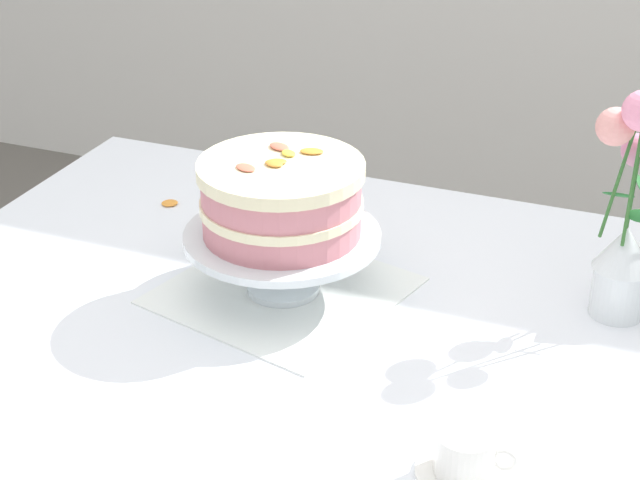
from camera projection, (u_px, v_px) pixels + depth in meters
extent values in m
cube|color=white|center=(348.00, 335.00, 1.45)|extent=(1.40, 1.00, 0.03)
cylinder|color=brown|center=(145.00, 329.00, 2.15)|extent=(0.06, 0.06, 0.71)
cube|color=white|center=(283.00, 291.00, 1.53)|extent=(0.39, 0.39, 0.00)
cylinder|color=silver|center=(283.00, 287.00, 1.53)|extent=(0.11, 0.11, 0.01)
cylinder|color=silver|center=(283.00, 262.00, 1.51)|extent=(0.03, 0.03, 0.07)
cylinder|color=silver|center=(282.00, 236.00, 1.49)|extent=(0.29, 0.29, 0.01)
cylinder|color=#CC7A84|center=(282.00, 221.00, 1.48)|extent=(0.23, 0.23, 0.04)
cylinder|color=beige|center=(282.00, 204.00, 1.46)|extent=(0.24, 0.24, 0.01)
cylinder|color=#CC7A84|center=(281.00, 188.00, 1.45)|extent=(0.23, 0.23, 0.04)
cylinder|color=beige|center=(281.00, 169.00, 1.44)|extent=(0.24, 0.24, 0.02)
ellipsoid|color=orange|center=(276.00, 162.00, 1.43)|extent=(0.04, 0.03, 0.01)
ellipsoid|color=yellow|center=(288.00, 153.00, 1.46)|extent=(0.03, 0.03, 0.01)
ellipsoid|color=#E56B51|center=(246.00, 167.00, 1.41)|extent=(0.04, 0.04, 0.00)
ellipsoid|color=#E56B51|center=(279.00, 147.00, 1.48)|extent=(0.04, 0.04, 0.01)
ellipsoid|color=orange|center=(312.00, 151.00, 1.47)|extent=(0.04, 0.03, 0.01)
ellipsoid|color=orange|center=(274.00, 164.00, 1.42)|extent=(0.03, 0.03, 0.01)
cylinder|color=silver|center=(618.00, 291.00, 1.46)|extent=(0.08, 0.08, 0.08)
cone|color=silver|center=(625.00, 248.00, 1.42)|extent=(0.08, 0.08, 0.06)
cylinder|color=#2D6028|center=(632.00, 194.00, 1.41)|extent=(0.01, 0.03, 0.12)
sphere|color=pink|center=(639.00, 151.00, 1.39)|extent=(0.05, 0.05, 0.05)
ellipsoid|color=#236B2D|center=(640.00, 183.00, 1.41)|extent=(0.02, 0.05, 0.02)
cylinder|color=#2D6028|center=(617.00, 184.00, 1.39)|extent=(0.03, 0.01, 0.17)
sphere|color=pink|center=(615.00, 127.00, 1.35)|extent=(0.05, 0.05, 0.05)
ellipsoid|color=#236B2D|center=(619.00, 195.00, 1.40)|extent=(0.04, 0.02, 0.01)
cylinder|color=#2D6028|center=(634.00, 179.00, 1.37)|extent=(0.01, 0.02, 0.20)
cylinder|color=white|center=(463.00, 473.00, 1.16)|extent=(0.11, 0.11, 0.01)
cylinder|color=white|center=(465.00, 452.00, 1.15)|extent=(0.07, 0.07, 0.05)
torus|color=white|center=(505.00, 460.00, 1.13)|extent=(0.03, 0.01, 0.03)
ellipsoid|color=orange|center=(170.00, 203.00, 1.80)|extent=(0.04, 0.04, 0.01)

